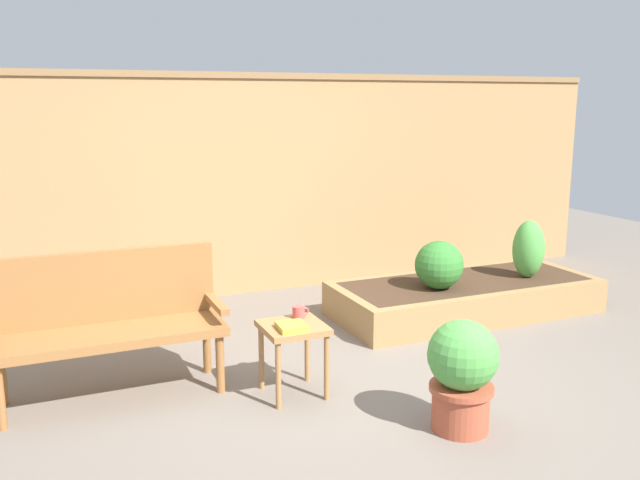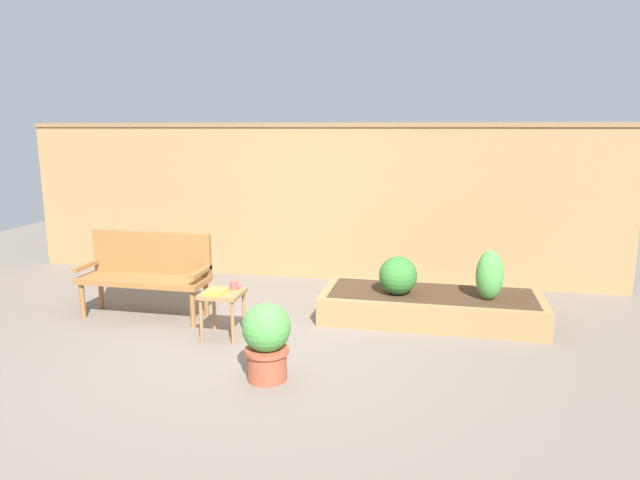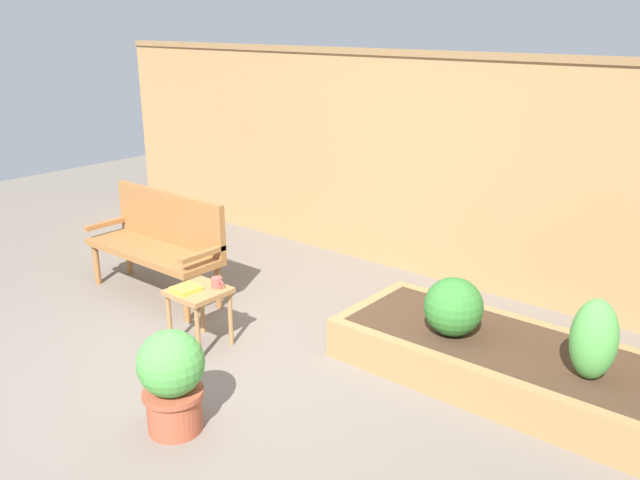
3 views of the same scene
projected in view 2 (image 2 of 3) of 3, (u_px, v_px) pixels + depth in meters
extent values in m
plane|color=#70665B|center=(251.00, 345.00, 5.50)|extent=(14.00, 14.00, 0.00)
cube|color=#A37A4C|center=(310.00, 204.00, 7.79)|extent=(8.40, 0.10, 2.10)
cube|color=olive|center=(310.00, 125.00, 7.57)|extent=(8.40, 0.14, 0.06)
cylinder|color=#936033|center=(206.00, 299.00, 6.32)|extent=(0.06, 0.06, 0.40)
cylinder|color=#936033|center=(193.00, 309.00, 5.98)|extent=(0.06, 0.06, 0.40)
cylinder|color=#936033|center=(101.00, 292.00, 6.59)|extent=(0.06, 0.06, 0.40)
cylinder|color=#936033|center=(83.00, 301.00, 6.25)|extent=(0.06, 0.06, 0.40)
cube|color=#936033|center=(143.00, 280.00, 6.24)|extent=(1.44, 0.48, 0.06)
cube|color=#936033|center=(151.00, 252.00, 6.39)|extent=(1.44, 0.06, 0.48)
cube|color=#936033|center=(87.00, 266.00, 6.35)|extent=(0.06, 0.48, 0.04)
cube|color=#936033|center=(201.00, 272.00, 6.07)|extent=(0.06, 0.48, 0.04)
cylinder|color=#9E7042|center=(244.00, 312.00, 5.80)|extent=(0.04, 0.04, 0.44)
cylinder|color=#9E7042|center=(233.00, 323.00, 5.48)|extent=(0.04, 0.04, 0.44)
cylinder|color=#9E7042|center=(214.00, 310.00, 5.87)|extent=(0.04, 0.04, 0.44)
cylinder|color=#9E7042|center=(201.00, 321.00, 5.55)|extent=(0.04, 0.04, 0.44)
cube|color=#9E7042|center=(222.00, 294.00, 5.63)|extent=(0.40, 0.40, 0.04)
cylinder|color=#CC4C47|center=(234.00, 285.00, 5.71)|extent=(0.08, 0.08, 0.08)
torus|color=#CC4C47|center=(238.00, 286.00, 5.70)|extent=(0.06, 0.01, 0.06)
cube|color=gold|center=(215.00, 292.00, 5.55)|extent=(0.19, 0.20, 0.04)
cylinder|color=#A84C33|center=(267.00, 366.00, 4.74)|extent=(0.34, 0.34, 0.24)
cylinder|color=#A84C33|center=(267.00, 350.00, 4.71)|extent=(0.38, 0.38, 0.04)
sphere|color=#4C9942|center=(266.00, 328.00, 4.67)|extent=(0.41, 0.41, 0.41)
cube|color=#997547|center=(430.00, 319.00, 5.79)|extent=(2.40, 0.09, 0.30)
cube|color=#997547|center=(431.00, 294.00, 6.66)|extent=(2.40, 0.09, 0.30)
cube|color=#997547|center=(329.00, 299.00, 6.46)|extent=(0.09, 0.82, 0.30)
cube|color=#997547|center=(541.00, 313.00, 5.99)|extent=(0.09, 0.82, 0.30)
cube|color=#422D1E|center=(431.00, 306.00, 6.23)|extent=(2.22, 0.82, 0.30)
cylinder|color=brown|center=(398.00, 291.00, 6.16)|extent=(0.04, 0.04, 0.06)
sphere|color=#33752D|center=(398.00, 275.00, 6.12)|extent=(0.42, 0.42, 0.42)
cylinder|color=brown|center=(488.00, 297.00, 5.96)|extent=(0.04, 0.04, 0.06)
ellipsoid|color=#4C9942|center=(490.00, 275.00, 5.92)|extent=(0.29, 0.29, 0.53)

